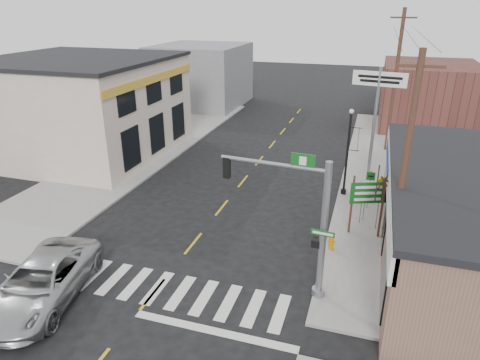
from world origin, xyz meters
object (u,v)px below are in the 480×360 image
(lamp_post, at_px, (349,146))
(dance_center_sign, at_px, (378,95))
(utility_pole_far, at_px, (395,81))
(suv, at_px, (42,282))
(utility_pole_near, at_px, (403,174))
(bare_tree, at_px, (394,177))
(fire_hydrant, at_px, (331,242))
(traffic_signal_pole, at_px, (306,215))
(guide_sign, at_px, (367,199))

(lamp_post, height_order, dance_center_sign, dance_center_sign)
(dance_center_sign, distance_m, utility_pole_far, 5.62)
(suv, distance_m, utility_pole_far, 26.21)
(lamp_post, relative_size, utility_pole_near, 0.56)
(dance_center_sign, relative_size, bare_tree, 1.51)
(fire_hydrant, relative_size, lamp_post, 0.15)
(traffic_signal_pole, relative_size, guide_sign, 1.89)
(guide_sign, distance_m, dance_center_sign, 9.10)
(traffic_signal_pole, height_order, utility_pole_near, utility_pole_near)
(lamp_post, xyz_separation_m, dance_center_sign, (1.22, 3.90, 2.22))
(suv, relative_size, utility_pole_far, 0.57)
(guide_sign, xyz_separation_m, bare_tree, (0.93, -1.14, 1.67))
(lamp_post, bearing_deg, dance_center_sign, 68.07)
(bare_tree, bearing_deg, fire_hydrant, -162.45)
(suv, height_order, utility_pole_far, utility_pole_far)
(fire_hydrant, distance_m, bare_tree, 3.97)
(utility_pole_far, bearing_deg, guide_sign, -88.62)
(lamp_post, distance_m, bare_tree, 6.18)
(dance_center_sign, relative_size, utility_pole_far, 0.68)
(dance_center_sign, height_order, bare_tree, dance_center_sign)
(lamp_post, xyz_separation_m, bare_tree, (2.21, -5.74, 0.64))
(fire_hydrant, height_order, bare_tree, bare_tree)
(suv, height_order, lamp_post, lamp_post)
(dance_center_sign, height_order, utility_pole_near, utility_pole_near)
(bare_tree, distance_m, utility_pole_near, 2.61)
(traffic_signal_pole, relative_size, lamp_post, 1.11)
(guide_sign, distance_m, fire_hydrant, 2.74)
(traffic_signal_pole, height_order, bare_tree, traffic_signal_pole)
(traffic_signal_pole, bearing_deg, lamp_post, 90.38)
(utility_pole_far, bearing_deg, dance_center_sign, -95.65)
(traffic_signal_pole, relative_size, bare_tree, 1.24)
(suv, distance_m, utility_pole_near, 14.09)
(utility_pole_far, bearing_deg, suv, -113.28)
(traffic_signal_pole, bearing_deg, bare_tree, 59.06)
(guide_sign, height_order, utility_pole_near, utility_pole_near)
(guide_sign, xyz_separation_m, utility_pole_near, (1.09, -3.51, 2.74))
(traffic_signal_pole, xyz_separation_m, bare_tree, (3.04, 4.17, 0.22))
(guide_sign, relative_size, fire_hydrant, 3.97)
(lamp_post, relative_size, utility_pole_far, 0.50)
(guide_sign, bearing_deg, utility_pole_near, -94.00)
(suv, xyz_separation_m, lamp_post, (10.16, 13.18, 2.26))
(fire_hydrant, bearing_deg, traffic_signal_pole, -102.55)
(fire_hydrant, bearing_deg, guide_sign, 54.13)
(suv, distance_m, guide_sign, 14.36)
(guide_sign, bearing_deg, bare_tree, -71.86)
(suv, relative_size, traffic_signal_pole, 1.04)
(dance_center_sign, relative_size, utility_pole_near, 0.76)
(traffic_signal_pole, distance_m, dance_center_sign, 14.08)
(lamp_post, height_order, utility_pole_near, utility_pole_near)
(lamp_post, height_order, bare_tree, lamp_post)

